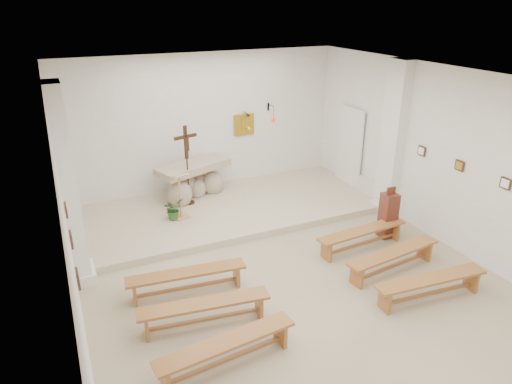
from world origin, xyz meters
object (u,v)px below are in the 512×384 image
crucifix_stand (187,160)px  bench_left_front (187,277)px  altar (193,183)px  bench_left_second (204,308)px  bench_right_third (431,283)px  donation_pedestal (388,215)px  lectern (180,196)px  bench_left_third (226,347)px  bench_right_front (362,234)px  bench_right_second (393,256)px

crucifix_stand → bench_left_front: crucifix_stand is taller
altar → bench_left_second: bearing=-125.7°
altar → bench_right_third: altar is taller
altar → donation_pedestal: (3.15, -3.39, -0.01)m
lectern → bench_right_third: size_ratio=0.52×
bench_left_second → bench_left_third: 0.93m
bench_right_front → bench_left_third: (-3.61, -1.85, 0.00)m
altar → crucifix_stand: (-0.22, -0.35, 0.73)m
crucifix_stand → bench_right_second: bearing=-74.3°
altar → lectern: lectern is taller
altar → bench_left_front: altar is taller
bench_left_third → lectern: bearing=76.1°
bench_left_front → bench_left_second: 0.93m
bench_left_front → bench_right_front: bearing=6.5°
bench_right_second → bench_right_third: bearing=-96.5°
bench_right_second → bench_left_third: size_ratio=1.00×
bench_right_front → lectern: bearing=134.7°
lectern → donation_pedestal: (3.76, -2.37, -0.18)m
lectern → bench_right_front: (2.96, -2.58, -0.35)m
bench_left_front → bench_right_second: size_ratio=1.00×
altar → bench_right_third: (2.35, -5.45, -0.19)m
lectern → donation_pedestal: size_ratio=0.94×
bench_right_third → bench_left_second: bearing=170.9°
bench_right_front → bench_left_second: bearing=-169.8°
altar → lectern: 1.20m
crucifix_stand → bench_left_front: bearing=-123.7°
lectern → bench_right_second: (2.96, -3.51, -0.35)m
bench_right_front → donation_pedestal: bearing=10.4°
donation_pedestal → bench_left_second: 4.55m
bench_right_front → bench_left_third: bearing=-157.1°
crucifix_stand → bench_right_front: crucifix_stand is taller
lectern → donation_pedestal: 4.45m
bench_left_front → bench_left_second: size_ratio=1.00×
bench_left_second → bench_left_front: bearing=97.8°
bench_right_second → crucifix_stand: bearing=115.2°
bench_right_second → bench_left_third: (-3.61, -0.93, 0.00)m
lectern → altar: bearing=43.6°
crucifix_stand → bench_right_second: crucifix_stand is taller
bench_right_front → bench_right_second: bearing=-94.2°
bench_left_second → bench_right_second: bearing=7.8°
crucifix_stand → bench_right_third: bearing=-79.2°
bench_right_front → bench_left_second: 3.73m
donation_pedestal → bench_left_second: donation_pedestal is taller
bench_right_third → lectern: bearing=129.0°
bench_right_second → altar: bearing=111.0°
bench_left_front → bench_right_second: same height
lectern → bench_right_front: size_ratio=0.52×
lectern → crucifix_stand: bearing=44.4°
crucifix_stand → bench_right_second: 4.99m
crucifix_stand → donation_pedestal: bearing=-58.0°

